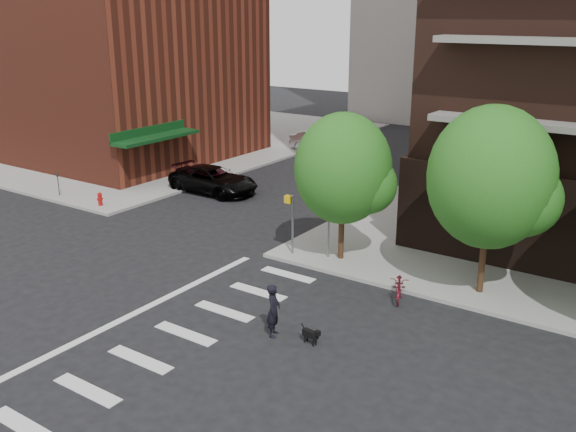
{
  "coord_description": "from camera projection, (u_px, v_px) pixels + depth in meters",
  "views": [
    {
      "loc": [
        16.53,
        -13.71,
        10.22
      ],
      "look_at": [
        3.0,
        6.0,
        2.5
      ],
      "focal_mm": 40.0,
      "sensor_mm": 36.0,
      "label": 1
    }
  ],
  "objects": [
    {
      "name": "pedestrian_signal",
      "position": [
        300.0,
        216.0,
        27.2
      ],
      "size": [
        2.18,
        0.67,
        2.6
      ],
      "color": "slate",
      "rests_on": "sidewalk_ne"
    },
    {
      "name": "dog",
      "position": [
        311.0,
        334.0,
        20.44
      ],
      "size": [
        0.67,
        0.26,
        0.56
      ],
      "rotation": [
        0.0,
        0.0,
        -0.14
      ],
      "color": "black",
      "rests_on": "ground"
    },
    {
      "name": "tree_a",
      "position": [
        343.0,
        169.0,
        26.07
      ],
      "size": [
        4.0,
        4.0,
        5.9
      ],
      "color": "#301E11",
      "rests_on": "sidewalk_ne"
    },
    {
      "name": "parked_car_black",
      "position": [
        214.0,
        180.0,
        37.28
      ],
      "size": [
        2.59,
        5.49,
        1.52
      ],
      "primitive_type": "imported",
      "rotation": [
        0.0,
        0.0,
        1.56
      ],
      "color": "black",
      "rests_on": "ground"
    },
    {
      "name": "scooter",
      "position": [
        399.0,
        286.0,
        23.63
      ],
      "size": [
        1.36,
        2.02,
        1.0
      ],
      "primitive_type": "imported",
      "rotation": [
        0.0,
        0.0,
        0.4
      ],
      "color": "maroon",
      "rests_on": "ground"
    },
    {
      "name": "midrise_nw",
      "position": [
        94.0,
        10.0,
        45.65
      ],
      "size": [
        21.4,
        15.5,
        20.0
      ],
      "color": "maroon",
      "rests_on": "sidewalk_nw"
    },
    {
      "name": "parked_car_maroon",
      "position": [
        210.0,
        178.0,
        37.95
      ],
      "size": [
        2.22,
        4.89,
        1.39
      ],
      "primitive_type": "imported",
      "rotation": [
        0.0,
        0.0,
        1.51
      ],
      "color": "#3A0C14",
      "rests_on": "ground"
    },
    {
      "name": "dog_walker",
      "position": [
        274.0,
        310.0,
        20.83
      ],
      "size": [
        0.77,
        0.64,
        1.8
      ],
      "primitive_type": "imported",
      "rotation": [
        0.0,
        0.0,
        1.95
      ],
      "color": "black",
      "rests_on": "ground"
    },
    {
      "name": "ground",
      "position": [
        123.0,
        311.0,
        22.8
      ],
      "size": [
        120.0,
        120.0,
        0.0
      ],
      "primitive_type": "plane",
      "color": "black",
      "rests_on": "ground"
    },
    {
      "name": "sidewalk_nw",
      "position": [
        138.0,
        135.0,
        54.41
      ],
      "size": [
        31.0,
        33.0,
        0.15
      ],
      "primitive_type": "cube",
      "color": "gray",
      "rests_on": "ground"
    },
    {
      "name": "fire_hydrant",
      "position": [
        100.0,
        198.0,
        34.41
      ],
      "size": [
        0.24,
        0.24,
        0.73
      ],
      "color": "#A50C0C",
      "rests_on": "sidewalk_nw"
    },
    {
      "name": "parked_car_silver",
      "position": [
        321.0,
        142.0,
        47.73
      ],
      "size": [
        2.14,
        5.04,
        1.62
      ],
      "primitive_type": "imported",
      "rotation": [
        0.0,
        0.0,
        1.48
      ],
      "color": "#A5A7AD",
      "rests_on": "ground"
    },
    {
      "name": "crosswalk",
      "position": [
        168.0,
        327.0,
        21.61
      ],
      "size": [
        3.85,
        13.0,
        0.01
      ],
      "color": "silver",
      "rests_on": "ground"
    },
    {
      "name": "parking_meter",
      "position": [
        58.0,
        182.0,
        36.17
      ],
      "size": [
        0.1,
        0.08,
        1.32
      ],
      "color": "black",
      "rests_on": "sidewalk_nw"
    },
    {
      "name": "tree_b",
      "position": [
        491.0,
        178.0,
        22.69
      ],
      "size": [
        4.5,
        4.5,
        6.65
      ],
      "color": "#301E11",
      "rests_on": "sidewalk_ne"
    }
  ]
}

